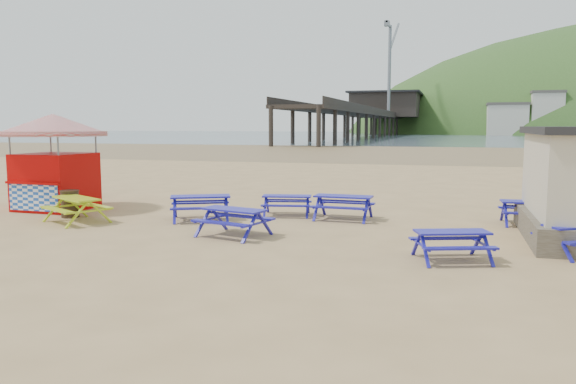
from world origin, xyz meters
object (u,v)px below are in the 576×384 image
(picnic_table_yellow, at_px, (77,210))
(ice_cream_kiosk, at_px, (54,149))
(picnic_table_blue_a, at_px, (201,208))
(picnic_table_blue_b, at_px, (343,207))
(litter_bin, at_px, (70,204))

(picnic_table_yellow, height_order, ice_cream_kiosk, ice_cream_kiosk)
(picnic_table_yellow, bearing_deg, picnic_table_blue_a, 51.23)
(picnic_table_blue_b, bearing_deg, ice_cream_kiosk, -174.02)
(picnic_table_yellow, height_order, litter_bin, litter_bin)
(ice_cream_kiosk, bearing_deg, picnic_table_yellow, -39.90)
(ice_cream_kiosk, bearing_deg, picnic_table_blue_a, -4.96)
(picnic_table_yellow, distance_m, ice_cream_kiosk, 3.93)
(picnic_table_blue_b, relative_size, litter_bin, 2.09)
(picnic_table_yellow, bearing_deg, ice_cream_kiosk, 166.99)
(picnic_table_blue_a, bearing_deg, picnic_table_blue_b, -7.96)
(picnic_table_blue_a, xyz_separation_m, picnic_table_yellow, (-3.73, -1.58, -0.00))
(litter_bin, bearing_deg, picnic_table_blue_b, 13.81)
(picnic_table_yellow, xyz_separation_m, litter_bin, (-0.88, 0.81, 0.07))
(picnic_table_blue_a, relative_size, picnic_table_blue_b, 1.24)
(picnic_table_blue_a, bearing_deg, ice_cream_kiosk, 147.84)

